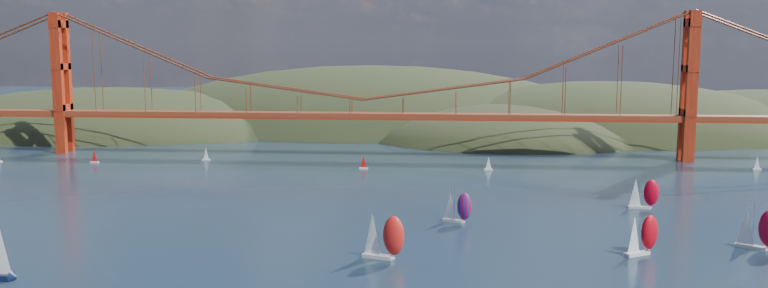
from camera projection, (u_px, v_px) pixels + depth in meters
The scene contains 12 objects.
headlands at pixel (473, 152), 382.88m from camera, with size 725.00×225.00×96.00m.
bridge at pixel (359, 72), 283.89m from camera, with size 552.00×12.00×55.00m.
racer_0 at pixel (382, 235), 151.27m from camera, with size 9.24×5.70×10.33m.
racer_1 at pixel (642, 234), 154.23m from camera, with size 8.12×6.36×9.22m.
racer_2 at pixel (757, 227), 158.30m from camera, with size 8.82×7.11×10.07m.
racer_3 at pixel (643, 193), 196.97m from camera, with size 7.79×3.25×8.89m.
racer_rwb at pixel (457, 206), 182.06m from camera, with size 7.61×5.57×8.56m.
distant_boat_2 at pixel (94, 156), 271.98m from camera, with size 3.00×2.00×4.70m.
distant_boat_3 at pixel (206, 154), 277.65m from camera, with size 3.00×2.00×4.70m.
distant_boat_4 at pixel (757, 163), 256.75m from camera, with size 3.00×2.00×4.70m.
distant_boat_8 at pixel (489, 163), 255.98m from camera, with size 3.00×2.00×4.70m.
distant_boat_9 at pixel (364, 162), 259.01m from camera, with size 3.00×2.00×4.70m.
Camera 1 is at (32.72, -103.03, 43.80)m, focal length 35.00 mm.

